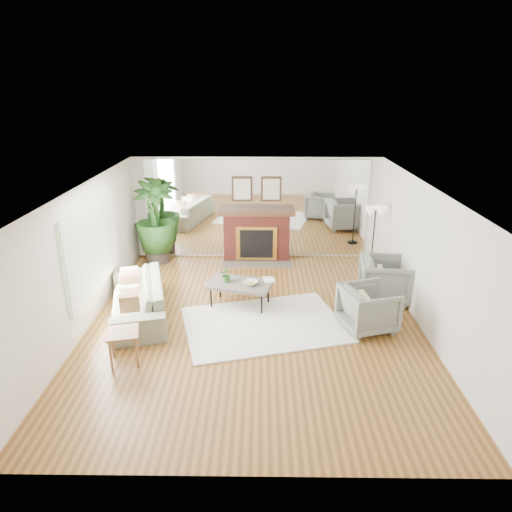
{
  "coord_description": "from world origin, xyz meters",
  "views": [
    {
      "loc": [
        0.12,
        -7.4,
        4.12
      ],
      "look_at": [
        0.02,
        0.6,
        1.09
      ],
      "focal_mm": 32.0,
      "sensor_mm": 36.0,
      "label": 1
    }
  ],
  "objects_px": {
    "fireplace": "(257,234)",
    "floor_lamp": "(375,217)",
    "armchair_front": "(368,308)",
    "side_table": "(123,337)",
    "coffee_table": "(240,285)",
    "potted_ficus": "(155,219)",
    "armchair_back": "(385,280)",
    "sofa": "(137,298)"
  },
  "relations": [
    {
      "from": "armchair_back",
      "to": "side_table",
      "type": "height_order",
      "value": "armchair_back"
    },
    {
      "from": "armchair_back",
      "to": "floor_lamp",
      "type": "height_order",
      "value": "floor_lamp"
    },
    {
      "from": "side_table",
      "to": "potted_ficus",
      "type": "xyz_separation_m",
      "value": [
        -0.42,
        4.38,
        0.63
      ]
    },
    {
      "from": "sofa",
      "to": "potted_ficus",
      "type": "relative_size",
      "value": 1.18
    },
    {
      "from": "coffee_table",
      "to": "armchair_front",
      "type": "height_order",
      "value": "armchair_front"
    },
    {
      "from": "sofa",
      "to": "potted_ficus",
      "type": "xyz_separation_m",
      "value": [
        -0.22,
        2.78,
        0.73
      ]
    },
    {
      "from": "coffee_table",
      "to": "armchair_front",
      "type": "xyz_separation_m",
      "value": [
        2.32,
        -0.87,
        -0.05
      ]
    },
    {
      "from": "coffee_table",
      "to": "armchair_back",
      "type": "distance_m",
      "value": 2.91
    },
    {
      "from": "armchair_back",
      "to": "side_table",
      "type": "distance_m",
      "value": 5.15
    },
    {
      "from": "armchair_front",
      "to": "side_table",
      "type": "xyz_separation_m",
      "value": [
        -4.04,
        -1.11,
        0.05
      ]
    },
    {
      "from": "sofa",
      "to": "floor_lamp",
      "type": "distance_m",
      "value": 5.36
    },
    {
      "from": "coffee_table",
      "to": "potted_ficus",
      "type": "height_order",
      "value": "potted_ficus"
    },
    {
      "from": "armchair_back",
      "to": "armchair_front",
      "type": "xyz_separation_m",
      "value": [
        -0.58,
        -1.16,
        -0.04
      ]
    },
    {
      "from": "armchair_back",
      "to": "fireplace",
      "type": "bearing_deg",
      "value": 56.03
    },
    {
      "from": "armchair_front",
      "to": "sofa",
      "type": "bearing_deg",
      "value": 66.84
    },
    {
      "from": "coffee_table",
      "to": "armchair_back",
      "type": "xyz_separation_m",
      "value": [
        2.9,
        0.29,
        -0.01
      ]
    },
    {
      "from": "potted_ficus",
      "to": "floor_lamp",
      "type": "height_order",
      "value": "potted_ficus"
    },
    {
      "from": "armchair_back",
      "to": "side_table",
      "type": "bearing_deg",
      "value": 123.23
    },
    {
      "from": "armchair_front",
      "to": "floor_lamp",
      "type": "distance_m",
      "value": 2.77
    },
    {
      "from": "coffee_table",
      "to": "armchair_back",
      "type": "relative_size",
      "value": 1.4
    },
    {
      "from": "side_table",
      "to": "potted_ficus",
      "type": "relative_size",
      "value": 0.28
    },
    {
      "from": "fireplace",
      "to": "floor_lamp",
      "type": "bearing_deg",
      "value": -18.75
    },
    {
      "from": "fireplace",
      "to": "side_table",
      "type": "xyz_separation_m",
      "value": [
        -2.02,
        -4.53,
        -0.2
      ]
    },
    {
      "from": "coffee_table",
      "to": "floor_lamp",
      "type": "distance_m",
      "value": 3.49
    },
    {
      "from": "armchair_back",
      "to": "floor_lamp",
      "type": "relative_size",
      "value": 0.61
    },
    {
      "from": "fireplace",
      "to": "floor_lamp",
      "type": "height_order",
      "value": "fireplace"
    },
    {
      "from": "coffee_table",
      "to": "sofa",
      "type": "xyz_separation_m",
      "value": [
        -1.92,
        -0.39,
        -0.1
      ]
    },
    {
      "from": "armchair_front",
      "to": "side_table",
      "type": "relative_size",
      "value": 1.54
    },
    {
      "from": "floor_lamp",
      "to": "fireplace",
      "type": "bearing_deg",
      "value": 161.25
    },
    {
      "from": "sofa",
      "to": "armchair_back",
      "type": "bearing_deg",
      "value": 83.24
    },
    {
      "from": "armchair_back",
      "to": "armchair_front",
      "type": "distance_m",
      "value": 1.3
    },
    {
      "from": "armchair_back",
      "to": "coffee_table",
      "type": "bearing_deg",
      "value": 102.73
    },
    {
      "from": "sofa",
      "to": "potted_ficus",
      "type": "distance_m",
      "value": 2.89
    },
    {
      "from": "potted_ficus",
      "to": "armchair_back",
      "type": "bearing_deg",
      "value": -22.62
    },
    {
      "from": "side_table",
      "to": "armchair_front",
      "type": "bearing_deg",
      "value": 15.41
    },
    {
      "from": "potted_ficus",
      "to": "sofa",
      "type": "bearing_deg",
      "value": -85.41
    },
    {
      "from": "fireplace",
      "to": "potted_ficus",
      "type": "relative_size",
      "value": 1.01
    },
    {
      "from": "coffee_table",
      "to": "sofa",
      "type": "distance_m",
      "value": 1.96
    },
    {
      "from": "fireplace",
      "to": "armchair_front",
      "type": "height_order",
      "value": "fireplace"
    },
    {
      "from": "fireplace",
      "to": "sofa",
      "type": "height_order",
      "value": "fireplace"
    },
    {
      "from": "floor_lamp",
      "to": "side_table",
      "type": "bearing_deg",
      "value": -141.99
    },
    {
      "from": "armchair_back",
      "to": "armchair_front",
      "type": "height_order",
      "value": "armchair_back"
    }
  ]
}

